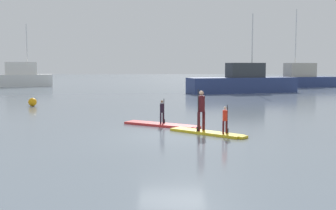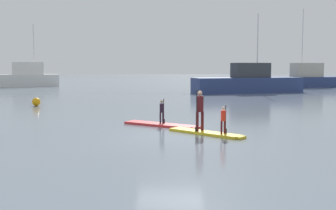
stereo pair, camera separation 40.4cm
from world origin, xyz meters
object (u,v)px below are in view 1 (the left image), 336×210
Objects in this scene: paddler_child_front at (225,119)px; fishing_boat_white_large at (243,83)px; paddleboard_near at (162,125)px; paddleboard_far at (207,133)px; mooring_buoy_near at (32,102)px; paddler_child_solo at (162,111)px; fishing_boat_green_midground at (298,79)px; paddler_adult at (201,108)px; motor_boat_small_navy at (15,77)px.

paddler_child_front is 25.93m from fishing_boat_white_large.
paddleboard_near is 1.20× the size of paddleboard_far.
paddler_child_solo is at bearing -46.05° from mooring_buoy_near.
paddler_child_solo is at bearing -116.20° from fishing_boat_green_midground.
paddleboard_far is 15.24m from mooring_buoy_near.
paddleboard_near is 3.19× the size of paddler_child_front.
paddler_adult is 1.14m from paddler_child_front.
mooring_buoy_near is at bearing 133.01° from paddleboard_far.
paddler_child_front is at bearing -60.19° from motor_boat_small_navy.
paddler_child_front reaches higher than paddleboard_near.
paddler_child_solo is at bearing 131.32° from paddler_child_front.
fishing_boat_green_midground reaches higher than paddler_child_solo.
mooring_buoy_near is at bearing -139.73° from fishing_boat_white_large.
paddler_child_solo is at bearing -108.57° from fishing_boat_white_large.
paddler_adult is at bearing -112.81° from fishing_boat_green_midground.
paddler_child_solo is 2.00× the size of mooring_buoy_near.
paddler_child_front is at bearing -39.80° from paddleboard_far.
paddleboard_far is at bearing 140.20° from paddler_child_front.
paddler_adult is at bearing -52.52° from paddler_child_solo.
paddleboard_near is at bearing 127.86° from paddler_adult.
paddleboard_far is 1.00m from paddler_adult.
paddleboard_far is 0.25× the size of fishing_boat_white_large.
paddleboard_far is (1.80, -2.21, 0.00)m from paddleboard_near.
motor_boat_small_navy is (-35.76, 1.67, 0.15)m from fishing_boat_green_midground.
paddleboard_near is 2.09× the size of paddler_adult.
motor_boat_small_navy is at bearing 155.18° from fishing_boat_white_large.
paddler_child_solo is 37.29m from fishing_boat_green_midground.
fishing_boat_white_large is at bearing -129.37° from fishing_boat_green_midground.
paddleboard_far is at bearing -46.99° from mooring_buoy_near.
fishing_boat_green_midground is (16.46, 33.46, 0.36)m from paddler_child_solo.
paddler_child_front is at bearing -39.72° from paddler_adult.
paddler_child_solo is 0.38× the size of paddleboard_far.
motor_boat_small_navy is at bearing 118.75° from paddleboard_near.
paddler_adult reaches higher than paddler_child_solo.
paddler_child_front is (0.60, -0.50, 0.62)m from paddleboard_far.
paddler_adult is (1.55, -2.02, 0.32)m from paddler_child_solo.
paddler_child_solo is 0.11× the size of motor_boat_small_navy.
fishing_boat_white_large is at bearing 71.39° from paddleboard_near.
paddleboard_near and paddleboard_far have the same top height.
motor_boat_small_navy reaches higher than paddler_adult.
paddleboard_far is 1.74× the size of paddler_adult.
mooring_buoy_near reaches higher than paddleboard_near.
fishing_boat_green_midground reaches higher than mooring_buoy_near.
paddler_child_solo reaches higher than paddleboard_near.
paddleboard_far is 42.89m from motor_boat_small_navy.
paddleboard_far is at bearing -51.12° from paddler_child_solo.
paddler_adult is at bearing -52.14° from paddleboard_near.
paddler_child_front is 0.11× the size of fishing_boat_green_midground.
paddler_adult is 0.17× the size of fishing_boat_green_midground.
paddler_adult is at bearing 140.46° from paddleboard_far.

